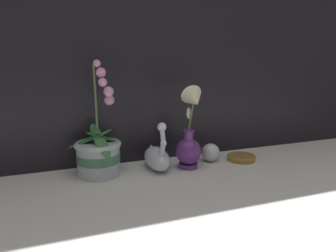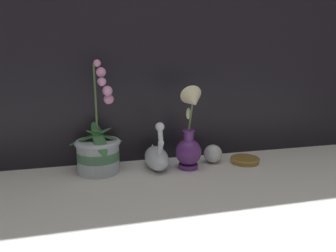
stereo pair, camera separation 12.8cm
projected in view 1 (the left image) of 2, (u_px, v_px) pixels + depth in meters
The scene contains 7 objects.
ground_plane at pixel (185, 177), 1.21m from camera, with size 2.80×2.80×0.00m, color silver.
window_backdrop at pixel (161, 15), 1.32m from camera, with size 2.80×0.03×1.20m.
orchid_potted_plant at pixel (99, 153), 1.22m from camera, with size 0.22×0.22×0.43m.
swan_figurine at pixel (157, 157), 1.29m from camera, with size 0.09×0.19×0.20m.
blue_vase at pixel (190, 139), 1.28m from camera, with size 0.10×0.15×0.33m.
glass_sphere at pixel (211, 152), 1.39m from camera, with size 0.08×0.08×0.08m.
amber_dish at pixel (241, 157), 1.40m from camera, with size 0.12×0.12×0.02m.
Camera 1 is at (-0.45, -1.05, 0.45)m, focal length 35.00 mm.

